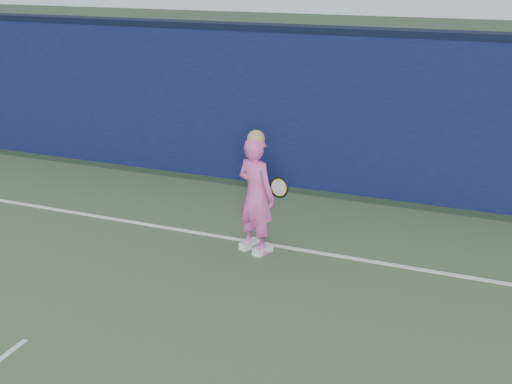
% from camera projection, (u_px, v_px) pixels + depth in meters
% --- Properties ---
extents(backstop_wall, '(24.00, 0.40, 2.50)m').
position_uv_depth(backstop_wall, '(240.00, 106.00, 10.76)').
color(backstop_wall, '#0C0D38').
rests_on(backstop_wall, ground).
extents(wall_cap, '(24.00, 0.42, 0.10)m').
position_uv_depth(wall_cap, '(239.00, 26.00, 10.31)').
color(wall_cap, black).
rests_on(wall_cap, backstop_wall).
extents(player, '(0.66, 0.55, 1.62)m').
position_uv_depth(player, '(256.00, 195.00, 8.08)').
color(player, '#DF57A5').
rests_on(player, ground).
extents(racket, '(0.49, 0.26, 0.29)m').
position_uv_depth(racket, '(278.00, 187.00, 8.38)').
color(racket, black).
rests_on(racket, ground).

